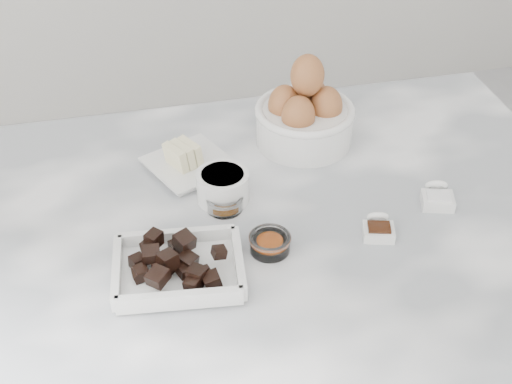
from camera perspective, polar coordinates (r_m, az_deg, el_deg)
marble_slab at (r=1.18m, az=-0.62°, el=-3.30°), size 1.20×0.80×0.04m
chocolate_dish at (r=1.07m, az=-6.23°, el=-5.92°), size 0.21×0.17×0.05m
butter_plate at (r=1.29m, az=-5.42°, el=2.56°), size 0.18×0.18×0.06m
sugar_ramekin at (r=1.21m, az=-2.68°, el=0.54°), size 0.09×0.09×0.05m
egg_bowl at (r=1.34m, az=3.91°, el=6.18°), size 0.19×0.19×0.18m
honey_bowl at (r=1.20m, az=-2.53°, el=-0.77°), size 0.06×0.06×0.03m
zest_bowl at (r=1.11m, az=1.11°, el=-4.05°), size 0.07×0.07×0.03m
vanilla_spoon at (r=1.16m, az=9.76°, el=-2.85°), size 0.06×0.07×0.04m
salt_spoon at (r=1.24m, az=14.30°, el=-0.36°), size 0.06×0.07×0.04m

